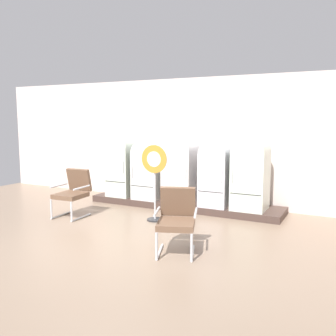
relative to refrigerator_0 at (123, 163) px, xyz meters
name	(u,v)px	position (x,y,z in m)	size (l,w,h in m)	color
ground	(103,249)	(1.58, -2.92, -0.98)	(12.00, 10.00, 0.05)	#856E5A
back_wall	(195,140)	(1.58, 0.74, 0.54)	(11.76, 0.12, 2.96)	silver
display_plinth	(184,204)	(1.58, 0.10, -0.88)	(4.46, 0.95, 0.15)	#47352F
refrigerator_0	(123,163)	(0.00, 0.00, 0.00)	(0.60, 0.69, 1.51)	silver
refrigerator_1	(149,168)	(0.74, 0.00, -0.08)	(0.62, 0.70, 1.37)	white
refrigerator_2	(180,167)	(1.55, -0.02, 0.00)	(0.68, 0.65, 1.52)	white
refrigerator_3	(216,171)	(2.39, 0.01, -0.05)	(0.60, 0.71, 1.43)	white
refrigerator_4	(250,171)	(3.12, 0.00, 0.00)	(0.68, 0.69, 1.52)	silver
armchair_left	(73,191)	(-0.12, -1.64, -0.42)	(0.64, 0.73, 0.97)	silver
armchair_right	(177,217)	(2.68, -2.54, -0.42)	(0.76, 0.84, 0.97)	silver
sign_stand	(154,180)	(1.54, -1.18, -0.14)	(0.55, 0.32, 1.50)	#2D2D30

